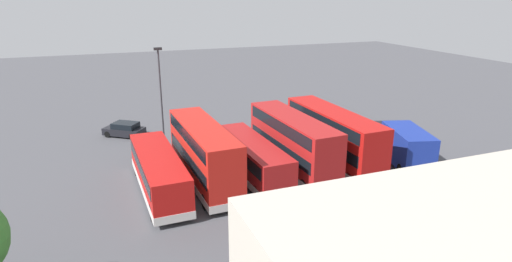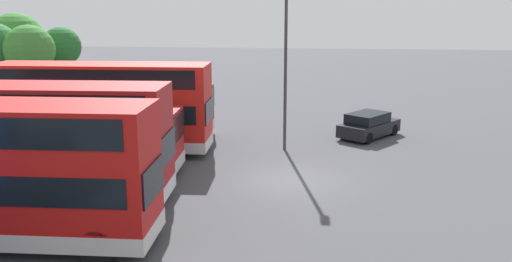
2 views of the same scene
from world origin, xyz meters
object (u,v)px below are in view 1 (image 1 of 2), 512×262
Objects in this scene: bus_single_deck_fifth at (159,172)px; car_hatchback_silver at (125,130)px; box_truck_blue at (403,144)px; lamp_post_tall at (161,91)px; bus_double_decker_near_end at (333,136)px; bus_single_deck_third at (252,158)px; bus_double_decker_fourth at (204,153)px; waste_bin_yellow at (317,121)px; bus_double_decker_second at (293,142)px.

car_hatchback_silver is (1.30, -14.12, -0.92)m from bus_single_deck_fifth.
car_hatchback_silver is at bearing -36.62° from box_truck_blue.
lamp_post_tall reaches higher than bus_single_deck_fifth.
bus_double_decker_near_end is 7.29m from bus_single_deck_third.
lamp_post_tall is at bearing -80.49° from bus_double_decker_fourth.
bus_single_deck_third is 15.41m from waste_bin_yellow.
lamp_post_tall is (18.02, -11.15, 3.60)m from box_truck_blue.
bus_single_deck_third is 0.93× the size of bus_double_decker_fourth.
waste_bin_yellow is (-16.57, -0.99, -4.83)m from lamp_post_tall.
box_truck_blue is 0.86× the size of lamp_post_tall.
lamp_post_tall is (12.46, -9.12, 2.85)m from bus_double_decker_near_end.
bus_double_decker_near_end reaches higher than box_truck_blue.
bus_single_deck_third is 3.80m from bus_double_decker_fourth.
bus_double_decker_fourth is 18.24m from waste_bin_yellow.
car_hatchback_silver is 20.07m from waste_bin_yellow.
lamp_post_tall reaches higher than bus_single_deck_third.
lamp_post_tall is at bearing 124.63° from car_hatchback_silver.
bus_single_deck_fifth is at bearing -4.69° from box_truck_blue.
waste_bin_yellow is at bearing -112.11° from bus_double_decker_near_end.
lamp_post_tall is (-1.88, -9.52, 3.68)m from bus_single_deck_fifth.
bus_single_deck_fifth is 1.15× the size of lamp_post_tall.
bus_double_decker_near_end is 10.93m from bus_double_decker_fourth.
box_truck_blue is (-16.49, 2.02, -0.74)m from bus_double_decker_fourth.
bus_double_decker_fourth is 1.39× the size of box_truck_blue.
box_truck_blue is 26.42m from car_hatchback_silver.
car_hatchback_silver is (11.86, -13.93, -1.75)m from bus_double_decker_second.
bus_single_deck_third is 7.11m from bus_single_deck_fifth.
lamp_post_tall reaches higher than bus_double_decker_fourth.
bus_double_decker_fourth is 3.53m from bus_single_deck_fifth.
waste_bin_yellow is at bearing 169.65° from car_hatchback_silver.
car_hatchback_silver is (4.70, -13.73, -1.75)m from bus_double_decker_fourth.
bus_double_decker_second reaches higher than bus_single_deck_third.
bus_double_decker_fourth is at bearing -3.88° from bus_single_deck_third.
bus_double_decker_near_end is at bearing 143.82° from lamp_post_tall.
lamp_post_tall is (5.23, -9.38, 3.68)m from bus_single_deck_third.
bus_double_decker_second is 9.54m from box_truck_blue.
bus_double_decker_fourth is 1.03× the size of bus_single_deck_fifth.
box_truck_blue is (-12.79, 1.77, 0.09)m from bus_single_deck_third.
bus_single_deck_third is (3.46, 0.05, -0.83)m from bus_double_decker_second.
bus_single_deck_fifth is at bearing 78.83° from lamp_post_tall.
bus_double_decker_fourth is at bearing 108.92° from car_hatchback_silver.
car_hatchback_silver is 4.46× the size of waste_bin_yellow.
bus_single_deck_third is at bearing 121.01° from car_hatchback_silver.
car_hatchback_silver is at bearing -55.37° from lamp_post_tall.
bus_single_deck_fifth is (3.41, 0.39, -0.83)m from bus_double_decker_fourth.
box_truck_blue is 21.49m from lamp_post_tall.
bus_double_decker_near_end and bus_double_decker_second have the same top height.
bus_single_deck_third is at bearing 176.12° from bus_double_decker_fourth.
waste_bin_yellow is (-11.34, -10.37, -1.14)m from bus_single_deck_third.
lamp_post_tall reaches higher than car_hatchback_silver.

